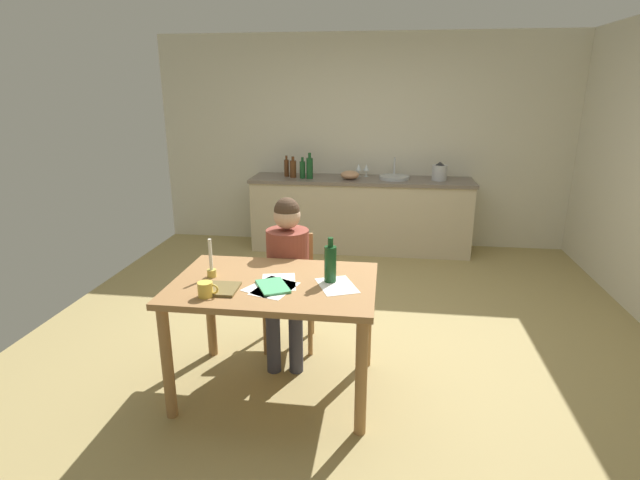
% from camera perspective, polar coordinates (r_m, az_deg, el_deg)
% --- Properties ---
extents(ground_plane, '(5.20, 5.20, 0.04)m').
position_cam_1_polar(ground_plane, '(4.23, 2.79, -10.68)').
color(ground_plane, tan).
extents(wall_back, '(5.20, 0.12, 2.60)m').
position_cam_1_polar(wall_back, '(6.36, 5.07, 11.24)').
color(wall_back, beige).
rests_on(wall_back, ground).
extents(kitchen_counter, '(2.69, 0.64, 0.90)m').
position_cam_1_polar(kitchen_counter, '(6.16, 4.69, 3.02)').
color(kitchen_counter, beige).
rests_on(kitchen_counter, ground).
extents(dining_table, '(1.29, 0.87, 0.78)m').
position_cam_1_polar(dining_table, '(3.19, -5.30, -6.73)').
color(dining_table, '#9E7042').
rests_on(dining_table, ground).
extents(chair_at_table, '(0.44, 0.44, 0.87)m').
position_cam_1_polar(chair_at_table, '(3.87, -3.54, -5.14)').
color(chair_at_table, '#9E7042').
rests_on(chair_at_table, ground).
extents(person_seated, '(0.36, 0.61, 1.19)m').
position_cam_1_polar(person_seated, '(3.67, -3.82, -3.20)').
color(person_seated, brown).
rests_on(person_seated, ground).
extents(coffee_mug, '(0.12, 0.09, 0.09)m').
position_cam_1_polar(coffee_mug, '(2.97, -13.10, -5.60)').
color(coffee_mug, '#F2CC4C').
rests_on(coffee_mug, dining_table).
extents(candlestick, '(0.06, 0.06, 0.26)m').
position_cam_1_polar(candlestick, '(3.26, -12.50, -3.02)').
color(candlestick, gold).
rests_on(candlestick, dining_table).
extents(book_magazine, '(0.26, 0.30, 0.02)m').
position_cam_1_polar(book_magazine, '(3.05, -5.49, -5.39)').
color(book_magazine, '#4EAD70').
rests_on(book_magazine, dining_table).
extents(book_cookery, '(0.20, 0.22, 0.02)m').
position_cam_1_polar(book_cookery, '(3.05, -11.30, -5.58)').
color(book_cookery, brown).
rests_on(book_cookery, dining_table).
extents(paper_letter, '(0.28, 0.34, 0.00)m').
position_cam_1_polar(paper_letter, '(3.03, -5.26, -5.63)').
color(paper_letter, white).
rests_on(paper_letter, dining_table).
extents(paper_bill, '(0.31, 0.35, 0.00)m').
position_cam_1_polar(paper_bill, '(3.07, 1.97, -5.30)').
color(paper_bill, white).
rests_on(paper_bill, dining_table).
extents(paper_envelope, '(0.32, 0.36, 0.00)m').
position_cam_1_polar(paper_envelope, '(3.07, -5.95, -5.38)').
color(paper_envelope, white).
rests_on(paper_envelope, dining_table).
extents(paper_receipt, '(0.27, 0.33, 0.00)m').
position_cam_1_polar(paper_receipt, '(3.13, -4.81, -4.88)').
color(paper_receipt, white).
rests_on(paper_receipt, dining_table).
extents(wine_bottle_on_table, '(0.08, 0.08, 0.29)m').
position_cam_1_polar(wine_bottle_on_table, '(3.09, 1.21, -2.71)').
color(wine_bottle_on_table, '#194C23').
rests_on(wine_bottle_on_table, dining_table).
extents(sink_unit, '(0.36, 0.36, 0.24)m').
position_cam_1_polar(sink_unit, '(6.06, 8.60, 7.21)').
color(sink_unit, '#B2B7BC').
rests_on(sink_unit, kitchen_counter).
extents(bottle_oil, '(0.06, 0.06, 0.26)m').
position_cam_1_polar(bottle_oil, '(6.18, -3.90, 8.38)').
color(bottle_oil, '#593319').
rests_on(bottle_oil, kitchen_counter).
extents(bottle_vinegar, '(0.08, 0.08, 0.26)m').
position_cam_1_polar(bottle_vinegar, '(6.10, -3.14, 8.27)').
color(bottle_vinegar, '#593319').
rests_on(bottle_vinegar, kitchen_counter).
extents(bottle_wine_red, '(0.07, 0.07, 0.26)m').
position_cam_1_polar(bottle_wine_red, '(6.04, -2.05, 8.19)').
color(bottle_wine_red, '#194C23').
rests_on(bottle_wine_red, kitchen_counter).
extents(bottle_sauce, '(0.08, 0.08, 0.31)m').
position_cam_1_polar(bottle_sauce, '(6.01, -1.21, 8.38)').
color(bottle_sauce, '#194C23').
rests_on(bottle_sauce, kitchen_counter).
extents(mixing_bowl, '(0.23, 0.23, 0.10)m').
position_cam_1_polar(mixing_bowl, '(6.00, 3.49, 7.55)').
color(mixing_bowl, tan).
rests_on(mixing_bowl, kitchen_counter).
extents(stovetop_kettle, '(0.18, 0.18, 0.22)m').
position_cam_1_polar(stovetop_kettle, '(6.07, 13.68, 7.67)').
color(stovetop_kettle, '#B7BABF').
rests_on(stovetop_kettle, kitchen_counter).
extents(wine_glass_near_sink, '(0.07, 0.07, 0.15)m').
position_cam_1_polar(wine_glass_near_sink, '(6.19, 5.39, 8.35)').
color(wine_glass_near_sink, silver).
rests_on(wine_glass_near_sink, kitchen_counter).
extents(wine_glass_by_kettle, '(0.07, 0.07, 0.15)m').
position_cam_1_polar(wine_glass_by_kettle, '(6.20, 4.49, 8.38)').
color(wine_glass_by_kettle, silver).
rests_on(wine_glass_by_kettle, kitchen_counter).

